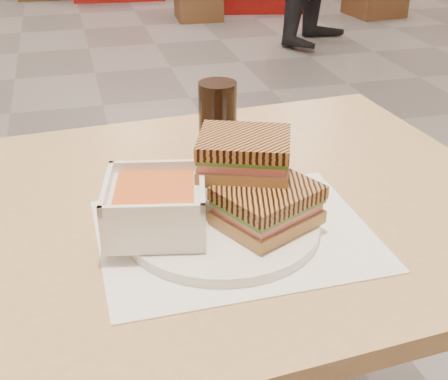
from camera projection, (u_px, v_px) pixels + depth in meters
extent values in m
cube|color=tan|center=(112.00, 227.00, 0.85)|extent=(1.25, 0.79, 0.03)
cylinder|color=tan|center=(334.00, 258.00, 1.44)|extent=(0.06, 0.06, 0.72)
cube|color=white|center=(235.00, 234.00, 0.81)|extent=(0.36, 0.28, 0.00)
cylinder|color=white|center=(222.00, 225.00, 0.81)|extent=(0.26, 0.26, 0.01)
cube|color=white|center=(156.00, 210.00, 0.78)|extent=(0.15, 0.15, 0.05)
cube|color=orange|center=(155.00, 190.00, 0.76)|extent=(0.12, 0.12, 0.01)
cube|color=white|center=(202.00, 186.00, 0.76)|extent=(0.03, 0.13, 0.01)
cube|color=white|center=(106.00, 188.00, 0.76)|extent=(0.03, 0.13, 0.01)
cube|color=white|center=(157.00, 166.00, 0.81)|extent=(0.13, 0.03, 0.01)
cube|color=white|center=(152.00, 211.00, 0.71)|extent=(0.13, 0.03, 0.01)
cube|color=tan|center=(267.00, 217.00, 0.80)|extent=(0.15, 0.14, 0.02)
cube|color=#CB6664|center=(268.00, 207.00, 0.79)|extent=(0.14, 0.13, 0.01)
cube|color=#386B23|center=(268.00, 201.00, 0.78)|extent=(0.15, 0.14, 0.01)
cube|color=#97602A|center=(268.00, 193.00, 0.78)|extent=(0.15, 0.14, 0.02)
cube|color=tan|center=(244.00, 166.00, 0.82)|extent=(0.15, 0.14, 0.02)
cube|color=#CB6664|center=(244.00, 156.00, 0.81)|extent=(0.14, 0.13, 0.01)
cube|color=#386B23|center=(244.00, 150.00, 0.81)|extent=(0.15, 0.13, 0.01)
cube|color=#97602A|center=(244.00, 142.00, 0.80)|extent=(0.15, 0.14, 0.02)
cylinder|color=black|center=(218.00, 122.00, 0.98)|extent=(0.06, 0.06, 0.13)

